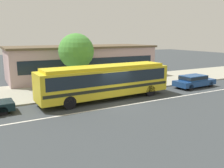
{
  "coord_description": "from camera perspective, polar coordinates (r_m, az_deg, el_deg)",
  "views": [
    {
      "loc": [
        -9.22,
        -15.76,
        5.25
      ],
      "look_at": [
        0.18,
        1.38,
        1.3
      ],
      "focal_mm": 37.87,
      "sensor_mm": 36.0,
      "label": 1
    }
  ],
  "objects": [
    {
      "name": "pedestrian_standing_by_tree",
      "position": [
        24.68,
        5.61,
        1.63
      ],
      "size": [
        0.39,
        0.39,
        1.64
      ],
      "color": "navy",
      "rests_on": "sidewalk_slab"
    },
    {
      "name": "sidewalk_slab",
      "position": [
        25.0,
        -6.44,
        -0.63
      ],
      "size": [
        60.0,
        8.0,
        0.12
      ],
      "primitive_type": "cube",
      "color": "#9D9B89",
      "rests_on": "ground_plane"
    },
    {
      "name": "lane_stripe_center",
      "position": [
        18.34,
        2.79,
        -5.21
      ],
      "size": [
        56.0,
        0.16,
        0.01
      ],
      "primitive_type": "cube",
      "color": "silver",
      "rests_on": "ground_plane"
    },
    {
      "name": "pedestrian_walking_along_curb",
      "position": [
        25.07,
        6.45,
        1.8
      ],
      "size": [
        0.43,
        0.43,
        1.66
      ],
      "color": "#73605A",
      "rests_on": "sidewalk_slab"
    },
    {
      "name": "bus_stop_sign",
      "position": [
        22.88,
        3.67,
        2.54
      ],
      "size": [
        0.11,
        0.44,
        2.51
      ],
      "color": "gray",
      "rests_on": "sidewalk_slab"
    },
    {
      "name": "street_tree_near_stop",
      "position": [
        23.54,
        -8.62,
        7.81
      ],
      "size": [
        3.47,
        3.47,
        5.45
      ],
      "color": "brown",
      "rests_on": "sidewalk_slab"
    },
    {
      "name": "pedestrian_waiting_near_sign",
      "position": [
        21.4,
        -9.08,
        0.1
      ],
      "size": [
        0.48,
        0.48,
        1.68
      ],
      "color": "#6B6059",
      "rests_on": "sidewalk_slab"
    },
    {
      "name": "ground_plane",
      "position": [
        19.0,
        1.53,
        -4.62
      ],
      "size": [
        120.0,
        120.0,
        0.0
      ],
      "primitive_type": "plane",
      "color": "#363C3F"
    },
    {
      "name": "sedan_far_ahead",
      "position": [
        26.12,
        19.18,
        0.81
      ],
      "size": [
        4.76,
        2.07,
        1.29
      ],
      "color": "navy",
      "rests_on": "ground_plane"
    },
    {
      "name": "station_building",
      "position": [
        30.56,
        -7.22,
        5.34
      ],
      "size": [
        18.31,
        7.32,
        4.09
      ],
      "color": "#B39495",
      "rests_on": "ground_plane"
    },
    {
      "name": "transit_bus",
      "position": [
        19.79,
        -1.45,
        1.02
      ],
      "size": [
        11.57,
        2.88,
        2.88
      ],
      "color": "gold",
      "rests_on": "ground_plane"
    }
  ]
}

